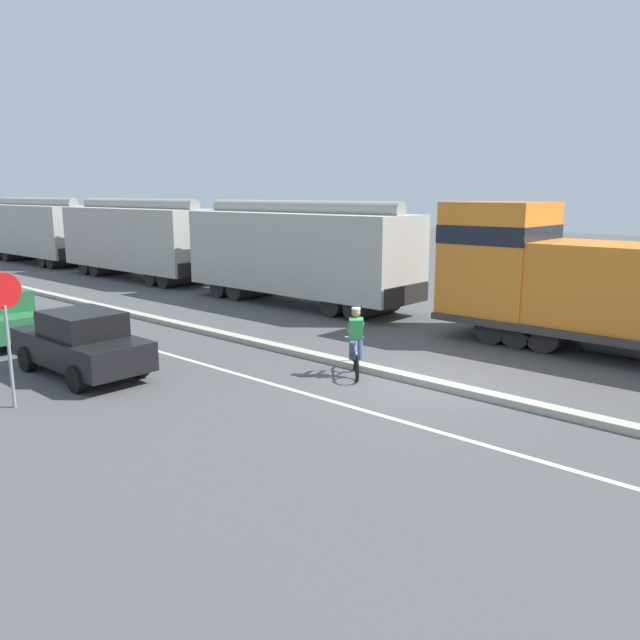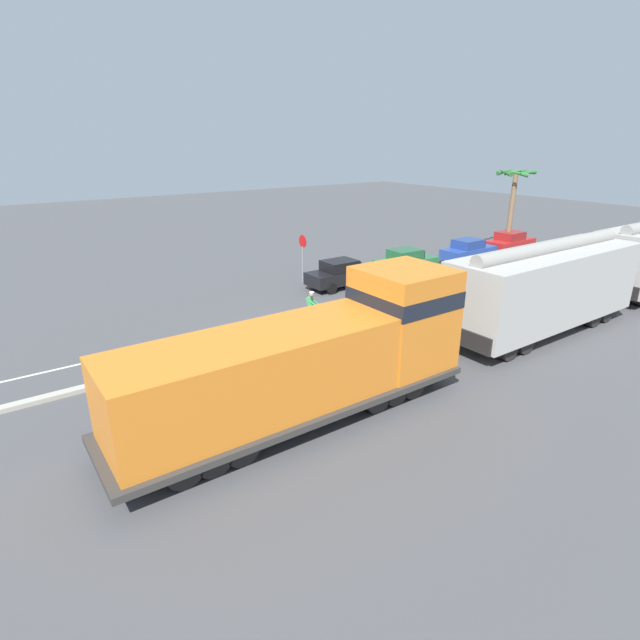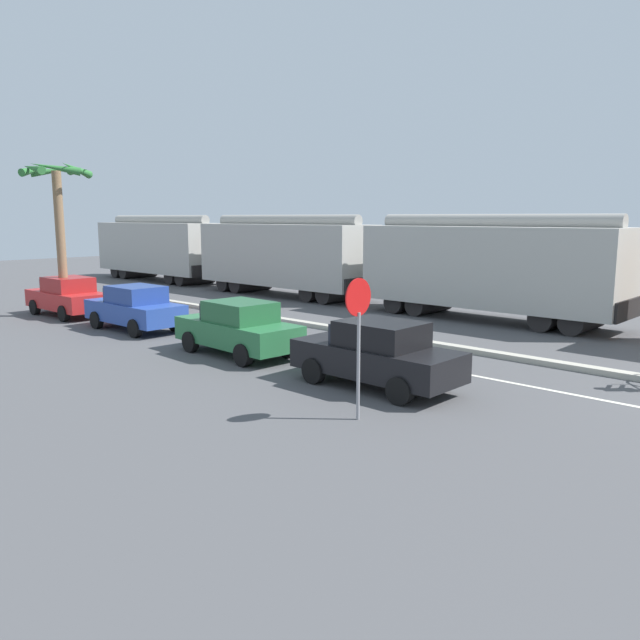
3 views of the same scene
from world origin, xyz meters
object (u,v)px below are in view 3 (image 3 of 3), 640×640
object	(u,v)px
hopper_car_middle	(285,256)
stop_sign	(358,321)
parked_car_green	(238,328)
parked_car_red	(67,296)
parked_car_blue	(135,308)
hopper_car_lead	(489,268)
hopper_car_trailing	(160,248)
parked_car_black	(377,354)
palm_tree_near	(58,201)

from	to	relation	value
hopper_car_middle	stop_sign	xyz separation A→B (m)	(-13.07, -15.71, -0.05)
parked_car_green	parked_car_red	xyz separation A→B (m)	(-0.03, 10.96, 0.00)
parked_car_green	parked_car_blue	size ratio (longest dim) A/B	1.01
hopper_car_lead	stop_sign	distance (m)	13.70
hopper_car_trailing	parked_car_black	size ratio (longest dim) A/B	2.52
hopper_car_trailing	parked_car_green	distance (m)	23.56
hopper_car_trailing	parked_car_red	world-z (taller)	hopper_car_trailing
parked_car_black	palm_tree_near	size ratio (longest dim) A/B	0.67
hopper_car_lead	parked_car_green	bearing A→B (deg)	167.91
palm_tree_near	parked_car_blue	bearing A→B (deg)	-86.19
hopper_car_trailing	stop_sign	size ratio (longest dim) A/B	3.68
stop_sign	palm_tree_near	world-z (taller)	palm_tree_near
hopper_car_lead	parked_car_blue	distance (m)	13.60
hopper_car_trailing	parked_car_blue	size ratio (longest dim) A/B	2.51
parked_car_green	parked_car_red	world-z (taller)	same
parked_car_black	parked_car_red	xyz separation A→B (m)	(-0.00, 16.17, 0.00)
hopper_car_trailing	palm_tree_near	bearing A→B (deg)	-137.80
hopper_car_lead	parked_car_red	xyz separation A→B (m)	(-10.87, 13.29, -1.26)
parked_car_red	palm_tree_near	xyz separation A→B (m)	(-0.18, -0.10, 3.90)
hopper_car_lead	palm_tree_near	bearing A→B (deg)	129.96
hopper_car_trailing	parked_car_red	xyz separation A→B (m)	(-10.87, -9.91, -1.26)
hopper_car_middle	parked_car_blue	size ratio (longest dim) A/B	2.51
parked_car_blue	hopper_car_middle	bearing A→B (deg)	17.25
hopper_car_lead	parked_car_blue	bearing A→B (deg)	142.34
parked_car_blue	stop_sign	distance (m)	12.66
parked_car_black	parked_car_red	size ratio (longest dim) A/B	1.00
hopper_car_middle	parked_car_blue	world-z (taller)	hopper_car_middle
parked_car_black	parked_car_green	world-z (taller)	same
hopper_car_middle	parked_car_black	bearing A→B (deg)	-126.87
stop_sign	palm_tree_near	xyz separation A→B (m)	(2.02, 17.29, 2.69)
parked_car_black	parked_car_blue	world-z (taller)	same
parked_car_red	palm_tree_near	distance (m)	3.90
hopper_car_middle	parked_car_green	xyz separation A→B (m)	(-10.84, -9.28, -1.26)
parked_car_black	hopper_car_lead	bearing A→B (deg)	14.88
hopper_car_trailing	palm_tree_near	xyz separation A→B (m)	(-11.05, -10.02, 2.64)
parked_car_black	parked_car_green	bearing A→B (deg)	89.73
stop_sign	parked_car_green	bearing A→B (deg)	70.90
parked_car_red	stop_sign	size ratio (longest dim) A/B	1.47
hopper_car_lead	parked_car_red	world-z (taller)	hopper_car_lead
hopper_car_middle	parked_car_blue	distance (m)	11.29
hopper_car_middle	hopper_car_trailing	bearing A→B (deg)	90.00
parked_car_red	parked_car_green	bearing A→B (deg)	-89.86
hopper_car_middle	parked_car_red	bearing A→B (deg)	171.18
hopper_car_lead	parked_car_blue	world-z (taller)	hopper_car_lead
hopper_car_lead	parked_car_blue	xyz separation A→B (m)	(-10.72, 8.27, -1.26)
hopper_car_middle	palm_tree_near	xyz separation A→B (m)	(-11.05, 1.58, 2.64)
hopper_car_trailing	parked_car_green	bearing A→B (deg)	-117.44
hopper_car_middle	parked_car_red	world-z (taller)	hopper_car_middle
parked_car_blue	hopper_car_trailing	bearing A→B (deg)	54.32
hopper_car_lead	parked_car_black	xyz separation A→B (m)	(-10.86, -2.89, -1.26)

